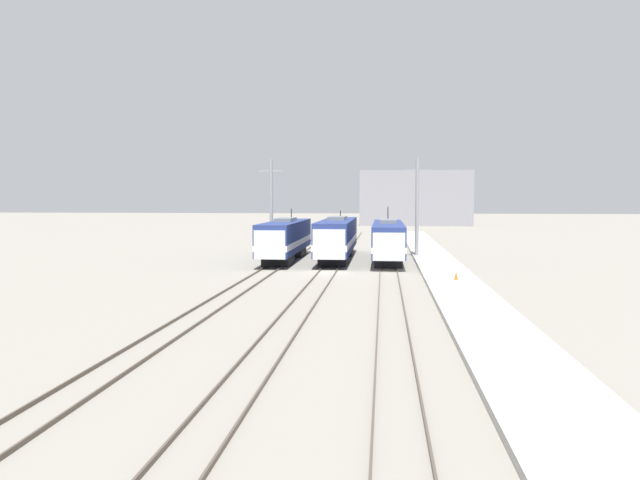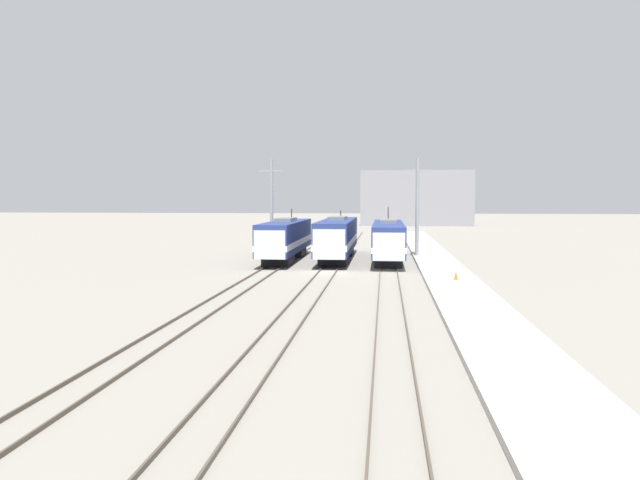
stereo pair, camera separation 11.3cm
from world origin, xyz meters
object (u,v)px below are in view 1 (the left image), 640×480
at_px(locomotive_far_right, 388,240).
at_px(locomotive_center, 337,238).
at_px(locomotive_far_left, 285,239).
at_px(catenary_tower_left, 271,206).
at_px(traffic_cone, 456,276).
at_px(catenary_tower_right, 417,207).

bearing_deg(locomotive_far_right, locomotive_center, 171.01).
height_order(locomotive_far_left, catenary_tower_left, catenary_tower_left).
xyz_separation_m(locomotive_center, locomotive_far_right, (5.10, -0.81, -0.13)).
relative_size(locomotive_far_left, traffic_cone, 29.40).
relative_size(locomotive_center, traffic_cone, 32.65).
relative_size(locomotive_far_right, catenary_tower_left, 1.92).
distance_m(locomotive_center, catenary_tower_right, 9.03).
relative_size(locomotive_center, catenary_tower_left, 1.92).
bearing_deg(locomotive_far_right, catenary_tower_right, 48.92).
xyz_separation_m(locomotive_center, catenary_tower_right, (8.07, 2.60, 3.11)).
xyz_separation_m(locomotive_far_left, locomotive_center, (5.10, 1.43, 0.06)).
distance_m(locomotive_far_left, locomotive_center, 5.30).
relative_size(locomotive_center, locomotive_far_right, 1.00).
bearing_deg(catenary_tower_left, locomotive_far_left, -62.77).
bearing_deg(locomotive_far_left, locomotive_center, 15.66).
bearing_deg(catenary_tower_right, traffic_cone, -84.48).
height_order(catenary_tower_right, traffic_cone, catenary_tower_right).
distance_m(locomotive_far_right, catenary_tower_left, 13.15).
height_order(locomotive_far_right, catenary_tower_right, catenary_tower_right).
bearing_deg(locomotive_center, traffic_cone, -59.14).
xyz_separation_m(locomotive_far_left, traffic_cone, (15.03, -15.19, -1.59)).
height_order(locomotive_far_left, locomotive_far_right, locomotive_far_right).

